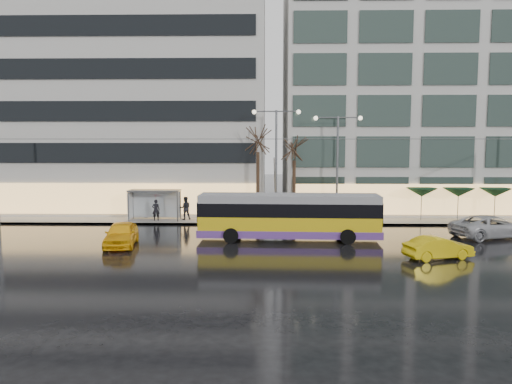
{
  "coord_description": "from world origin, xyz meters",
  "views": [
    {
      "loc": [
        1.2,
        -30.08,
        6.65
      ],
      "look_at": [
        0.47,
        5.0,
        3.06
      ],
      "focal_mm": 35.0,
      "sensor_mm": 36.0,
      "label": 1
    }
  ],
  "objects_px": {
    "bus_shelter": "(151,198)",
    "taxi_a": "(121,234)",
    "trolleybus": "(289,218)",
    "street_lamp_near": "(276,149)"
  },
  "relations": [
    {
      "from": "bus_shelter",
      "to": "street_lamp_near",
      "type": "bearing_deg",
      "value": 0.63
    },
    {
      "from": "trolleybus",
      "to": "bus_shelter",
      "type": "relative_size",
      "value": 2.9
    },
    {
      "from": "trolleybus",
      "to": "taxi_a",
      "type": "height_order",
      "value": "trolleybus"
    },
    {
      "from": "bus_shelter",
      "to": "taxi_a",
      "type": "relative_size",
      "value": 0.93
    },
    {
      "from": "bus_shelter",
      "to": "taxi_a",
      "type": "height_order",
      "value": "bus_shelter"
    },
    {
      "from": "trolleybus",
      "to": "taxi_a",
      "type": "distance_m",
      "value": 10.97
    },
    {
      "from": "trolleybus",
      "to": "taxi_a",
      "type": "xyz_separation_m",
      "value": [
        -10.73,
        -2.15,
        -0.74
      ]
    },
    {
      "from": "trolleybus",
      "to": "street_lamp_near",
      "type": "height_order",
      "value": "street_lamp_near"
    },
    {
      "from": "bus_shelter",
      "to": "taxi_a",
      "type": "bearing_deg",
      "value": -87.79
    },
    {
      "from": "street_lamp_near",
      "to": "trolleybus",
      "type": "bearing_deg",
      "value": -84.67
    }
  ]
}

